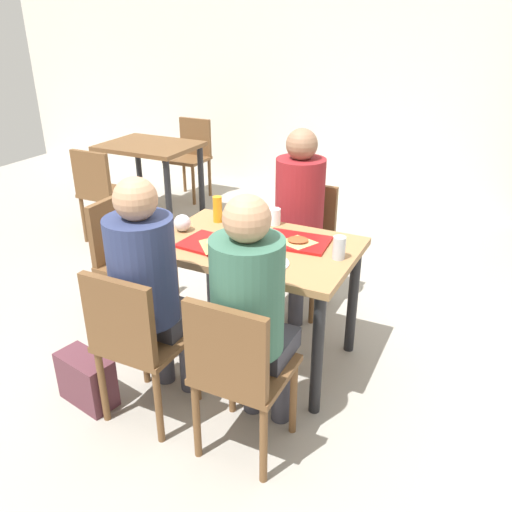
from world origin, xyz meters
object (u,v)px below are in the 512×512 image
Objects in this scene: chair_near_right at (237,369)px; pizza_slice_b at (298,241)px; background_table at (150,157)px; background_chair_far at (191,152)px; chair_near_left at (135,337)px; pizza_slice_a at (218,242)px; tray_red_near at (214,245)px; foil_bundle at (182,223)px; soda_can at (339,248)px; condiment_bottle at (218,209)px; background_chair_near at (101,189)px; main_table at (256,261)px; paper_plate_near_edge at (268,263)px; person_in_brown_jacket at (251,305)px; chair_far_side at (304,237)px; plastic_cup_b at (233,258)px; plastic_cup_a at (275,217)px; tray_red_far at (296,241)px; chair_left_end at (126,253)px; handbag at (87,379)px; paper_plate_center at (246,226)px; person_far_side at (297,210)px; person_in_red at (148,279)px.

pizza_slice_b is at bearing 94.30° from chair_near_right.
background_table is 1.06× the size of background_chair_far.
pizza_slice_a is at bearing 80.81° from chair_near_left.
tray_red_near is 0.30m from foil_bundle.
soda_can is 0.85m from condiment_bottle.
background_chair_near is (-1.52, 1.00, -0.29)m from foil_bundle.
soda_can is (0.64, 0.14, 0.04)m from pizza_slice_a.
paper_plate_near_edge is at bearing -50.68° from main_table.
person_in_brown_jacket is 5.74× the size of paper_plate_near_edge.
chair_far_side is 1.10m from plastic_cup_b.
condiment_bottle is at bearing -161.58° from plastic_cup_a.
soda_can is (0.74, 0.77, 0.31)m from chair_near_left.
tray_red_far is 0.03m from pizza_slice_b.
soda_can is 0.76× the size of condiment_bottle.
soda_can reaches higher than background_table.
chair_near_right is 0.61m from paper_plate_near_edge.
person_in_brown_jacket is 0.97m from plastic_cup_a.
tray_red_far is at bearing -9.45° from condiment_bottle.
plastic_cup_b and foil_bundle have the same top height.
main_table is at bearing 0.00° from chair_left_end.
soda_can reaches higher than pizza_slice_a.
paper_plate_near_edge is at bearing 35.54° from handbag.
pizza_slice_b is at bearing 28.18° from tray_red_near.
chair_near_left and background_chair_far have the same top height.
soda_can is at bearing -18.42° from tray_red_far.
background_chair_near is at bearing 142.67° from chair_near_right.
tray_red_near is 0.46m from pizza_slice_b.
paper_plate_center is (0.11, 0.95, 0.25)m from chair_near_left.
main_table is at bearing 129.32° from paper_plate_near_edge.
person_far_side reaches higher than soda_can.
chair_far_side is 0.95× the size of background_table.
chair_left_end is 1.00× the size of background_chair_far.
person_in_red is 2.89m from background_table.
person_in_red is at bearing -139.80° from soda_can.
plastic_cup_b reaches higher than pizza_slice_b.
main_table is 2.62m from background_table.
plastic_cup_b is 1.03m from handbag.
chair_left_end is at bearing 153.23° from person_in_brown_jacket.
chair_far_side is (-0.28, 1.50, 0.00)m from chair_near_right.
background_table is at bearing 151.08° from person_far_side.
chair_near_right is at bearing -54.56° from pizza_slice_a.
pizza_slice_b is (0.39, 0.21, -0.00)m from pizza_slice_a.
condiment_bottle is at bearing 150.60° from main_table.
chair_near_left is 1.00× the size of chair_near_right.
chair_left_end is 0.95× the size of background_table.
condiment_bottle is at bearing 74.59° from handbag.
plastic_cup_b reaches higher than paper_plate_near_edge.
soda_can is at bearing 12.11° from pizza_slice_a.
chair_near_right is 0.62m from person_in_red.
condiment_bottle is at bearing 119.89° from pizza_slice_a.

